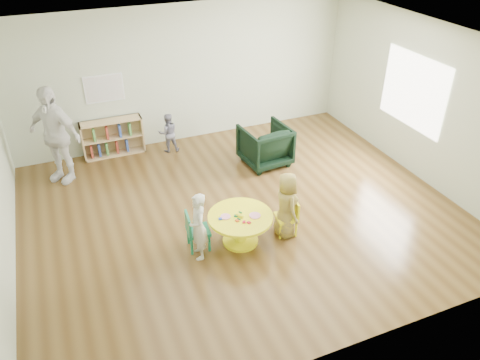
{
  "coord_description": "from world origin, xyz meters",
  "views": [
    {
      "loc": [
        -2.45,
        -5.88,
        4.58
      ],
      "look_at": [
        -0.14,
        -0.3,
        0.82
      ],
      "focal_mm": 35.0,
      "sensor_mm": 36.0,
      "label": 1
    }
  ],
  "objects": [
    {
      "name": "activity_table",
      "position": [
        -0.31,
        -0.73,
        0.34
      ],
      "size": [
        0.97,
        0.97,
        0.53
      ],
      "rotation": [
        0.0,
        0.0,
        0.03
      ],
      "color": "#FFFA15",
      "rests_on": "ground"
    },
    {
      "name": "toddler",
      "position": [
        -0.54,
        2.54,
        0.41
      ],
      "size": [
        0.43,
        0.35,
        0.82
      ],
      "primitive_type": "imported",
      "rotation": [
        0.0,
        0.0,
        3.03
      ],
      "color": "#19193E",
      "rests_on": "ground"
    },
    {
      "name": "adult_caretaker",
      "position": [
        -2.64,
        2.24,
        0.9
      ],
      "size": [
        1.07,
        1.05,
        1.81
      ],
      "primitive_type": "imported",
      "rotation": [
        0.0,
        0.0,
        -0.76
      ],
      "color": "white",
      "rests_on": "ground"
    },
    {
      "name": "room",
      "position": [
        0.01,
        0.0,
        1.89
      ],
      "size": [
        7.1,
        7.0,
        2.8
      ],
      "color": "#533A1A",
      "rests_on": "ground"
    },
    {
      "name": "kid_chair_right",
      "position": [
        0.47,
        -0.8,
        0.32
      ],
      "size": [
        0.36,
        0.36,
        0.59
      ],
      "rotation": [
        0.0,
        0.0,
        1.41
      ],
      "color": "#FFFA15",
      "rests_on": "ground"
    },
    {
      "name": "armchair",
      "position": [
        1.06,
        1.34,
        0.39
      ],
      "size": [
        0.92,
        0.95,
        0.79
      ],
      "primitive_type": "imported",
      "rotation": [
        0.0,
        0.0,
        3.24
      ],
      "color": "black",
      "rests_on": "ground"
    },
    {
      "name": "child_right",
      "position": [
        0.4,
        -0.81,
        0.54
      ],
      "size": [
        0.35,
        0.53,
        1.08
      ],
      "primitive_type": "imported",
      "rotation": [
        0.0,
        0.0,
        1.55
      ],
      "color": "yellow",
      "rests_on": "ground"
    },
    {
      "name": "child_left",
      "position": [
        -0.98,
        -0.79,
        0.53
      ],
      "size": [
        0.3,
        0.41,
        1.06
      ],
      "primitive_type": "imported",
      "rotation": [
        0.0,
        0.0,
        -1.7
      ],
      "color": "silver",
      "rests_on": "ground"
    },
    {
      "name": "alphabet_poster",
      "position": [
        -1.6,
        2.98,
        1.35
      ],
      "size": [
        0.74,
        0.01,
        0.54
      ],
      "color": "white",
      "rests_on": "ground"
    },
    {
      "name": "bookshelf",
      "position": [
        -1.61,
        2.86,
        0.37
      ],
      "size": [
        1.2,
        0.3,
        0.75
      ],
      "color": "tan",
      "rests_on": "ground"
    },
    {
      "name": "kid_chair_left",
      "position": [
        -0.98,
        -0.6,
        0.33
      ],
      "size": [
        0.36,
        0.36,
        0.61
      ],
      "rotation": [
        0.0,
        0.0,
        -1.67
      ],
      "color": "#167D55",
      "rests_on": "ground"
    }
  ]
}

